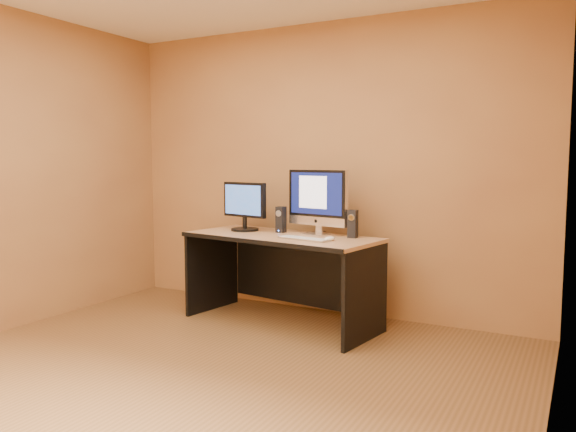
{
  "coord_description": "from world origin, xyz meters",
  "views": [
    {
      "loc": [
        2.12,
        -2.64,
        1.37
      ],
      "look_at": [
        0.01,
        1.33,
        0.93
      ],
      "focal_mm": 35.0,
      "sensor_mm": 36.0,
      "label": 1
    }
  ],
  "objects": [
    {
      "name": "keyboard",
      "position": [
        0.18,
        1.27,
        0.76
      ],
      "size": [
        0.45,
        0.2,
        0.02
      ],
      "primitive_type": "cube",
      "rotation": [
        0.0,
        0.0,
        -0.18
      ],
      "color": "#AFAFB3",
      "rests_on": "desk"
    },
    {
      "name": "second_monitor",
      "position": [
        -0.54,
        1.55,
        0.97
      ],
      "size": [
        0.53,
        0.35,
        0.43
      ],
      "primitive_type": null,
      "rotation": [
        0.0,
        0.0,
        -0.22
      ],
      "color": "black",
      "rests_on": "desk"
    },
    {
      "name": "cable_b",
      "position": [
        0.07,
        1.74,
        0.76
      ],
      "size": [
        0.12,
        0.15,
        0.01
      ],
      "primitive_type": "cylinder",
      "rotation": [
        1.57,
        0.0,
        -0.66
      ],
      "color": "black",
      "rests_on": "desk"
    },
    {
      "name": "cable_a",
      "position": [
        0.15,
        1.68,
        0.76
      ],
      "size": [
        0.09,
        0.21,
        0.01
      ],
      "primitive_type": "cylinder",
      "rotation": [
        1.57,
        0.0,
        0.4
      ],
      "color": "black",
      "rests_on": "desk"
    },
    {
      "name": "imac",
      "position": [
        0.13,
        1.59,
        1.04
      ],
      "size": [
        0.61,
        0.33,
        0.56
      ],
      "primitive_type": null,
      "rotation": [
        0.0,
        0.0,
        -0.2
      ],
      "color": "silver",
      "rests_on": "desk"
    },
    {
      "name": "desk",
      "position": [
        -0.11,
        1.43,
        0.38
      ],
      "size": [
        1.72,
        0.95,
        0.76
      ],
      "primitive_type": null,
      "rotation": [
        0.0,
        0.0,
        -0.15
      ],
      "color": "tan",
      "rests_on": "ground"
    },
    {
      "name": "speaker_right",
      "position": [
        0.48,
        1.56,
        0.87
      ],
      "size": [
        0.07,
        0.08,
        0.22
      ],
      "primitive_type": null,
      "rotation": [
        0.0,
        0.0,
        0.04
      ],
      "color": "black",
      "rests_on": "desk"
    },
    {
      "name": "speaker_left",
      "position": [
        -0.2,
        1.59,
        0.87
      ],
      "size": [
        0.07,
        0.08,
        0.22
      ],
      "primitive_type": null,
      "rotation": [
        0.0,
        0.0,
        -0.07
      ],
      "color": "black",
      "rests_on": "desk"
    },
    {
      "name": "mouse",
      "position": [
        0.38,
        1.31,
        0.77
      ],
      "size": [
        0.08,
        0.12,
        0.04
      ],
      "primitive_type": "ellipsoid",
      "rotation": [
        0.0,
        0.0,
        -0.26
      ],
      "color": "white",
      "rests_on": "desk"
    },
    {
      "name": "floor",
      "position": [
        0.0,
        0.0,
        0.0
      ],
      "size": [
        4.0,
        4.0,
        0.0
      ],
      "primitive_type": "plane",
      "color": "brown",
      "rests_on": "ground"
    },
    {
      "name": "walls",
      "position": [
        0.0,
        0.0,
        1.3
      ],
      "size": [
        4.0,
        4.0,
        2.6
      ],
      "primitive_type": null,
      "color": "#A27441",
      "rests_on": "ground"
    }
  ]
}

